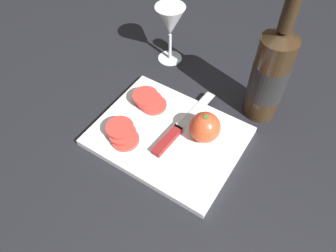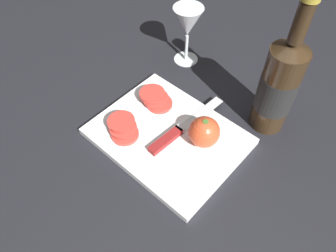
{
  "view_description": "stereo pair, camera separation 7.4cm",
  "coord_description": "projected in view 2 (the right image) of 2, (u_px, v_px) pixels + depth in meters",
  "views": [
    {
      "loc": [
        0.3,
        -0.42,
        0.62
      ],
      "look_at": [
        0.05,
        -0.03,
        0.05
      ],
      "focal_mm": 35.0,
      "sensor_mm": 36.0,
      "label": 1
    },
    {
      "loc": [
        0.35,
        -0.37,
        0.62
      ],
      "look_at": [
        0.05,
        -0.03,
        0.05
      ],
      "focal_mm": 35.0,
      "sensor_mm": 36.0,
      "label": 2
    }
  ],
  "objects": [
    {
      "name": "ground_plane",
      "position": [
        163.0,
        121.0,
        0.81
      ],
      "size": [
        3.0,
        3.0,
        0.0
      ],
      "primitive_type": "plane",
      "color": "black"
    },
    {
      "name": "cutting_board",
      "position": [
        168.0,
        136.0,
        0.77
      ],
      "size": [
        0.33,
        0.26,
        0.02
      ],
      "color": "white",
      "rests_on": "ground_plane"
    },
    {
      "name": "wine_bottle",
      "position": [
        278.0,
        86.0,
        0.71
      ],
      "size": [
        0.08,
        0.08,
        0.34
      ],
      "color": "#332314",
      "rests_on": "ground_plane"
    },
    {
      "name": "wine_glass",
      "position": [
        188.0,
        24.0,
        0.86
      ],
      "size": [
        0.08,
        0.08,
        0.17
      ],
      "color": "silver",
      "rests_on": "ground_plane"
    },
    {
      "name": "whole_tomato",
      "position": [
        204.0,
        132.0,
        0.72
      ],
      "size": [
        0.07,
        0.07,
        0.07
      ],
      "color": "#DB4C28",
      "rests_on": "cutting_board"
    },
    {
      "name": "knife",
      "position": [
        174.0,
        134.0,
        0.75
      ],
      "size": [
        0.04,
        0.24,
        0.01
      ],
      "rotation": [
        0.0,
        0.0,
        1.51
      ],
      "color": "silver",
      "rests_on": "cutting_board"
    },
    {
      "name": "tomato_slice_stack_near",
      "position": [
        156.0,
        99.0,
        0.81
      ],
      "size": [
        0.09,
        0.07,
        0.03
      ],
      "color": "#D63D33",
      "rests_on": "cutting_board"
    },
    {
      "name": "tomato_slice_stack_far",
      "position": [
        123.0,
        128.0,
        0.75
      ],
      "size": [
        0.09,
        0.08,
        0.03
      ],
      "color": "#D63D33",
      "rests_on": "cutting_board"
    }
  ]
}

